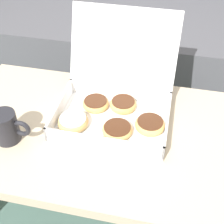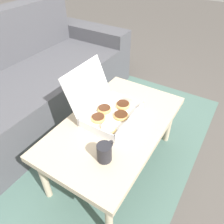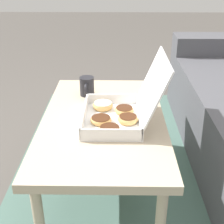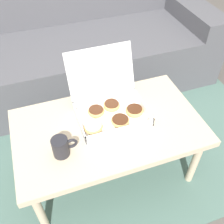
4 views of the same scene
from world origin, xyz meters
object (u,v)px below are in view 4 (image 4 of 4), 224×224
Objects in this scene: pastry_box at (110,107)px; couch at (70,51)px; coffee_table at (108,130)px; coffee_mug at (61,147)px.

couch is at bearing 92.15° from pastry_box.
coffee_table is 2.69× the size of pastry_box.
pastry_box is (0.04, 0.08, 0.10)m from coffee_table.
pastry_box is at bearing 30.84° from coffee_mug.
couch is at bearing 76.10° from coffee_mug.
coffee_table is at bearing -113.16° from pastry_box.
coffee_mug is at bearing -149.16° from pastry_box.
coffee_mug is at bearing -103.90° from couch.
pastry_box is 3.02× the size of coffee_mug.
couch reaches higher than coffee_mug.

